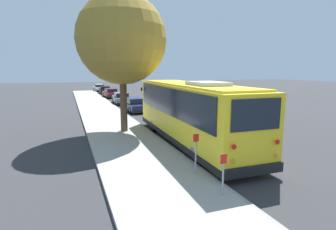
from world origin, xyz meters
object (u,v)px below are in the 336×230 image
at_px(parked_sedan_maroon, 111,93).
at_px(street_tree, 121,33).
at_px(shuttle_bus, 190,110).
at_px(sign_post_far, 196,153).
at_px(parked_sedan_gray, 121,98).
at_px(parked_sedan_white, 99,88).
at_px(parked_sedan_navy, 134,105).
at_px(sign_post_near, 223,174).
at_px(parked_sedan_black, 105,90).

distance_m(parked_sedan_maroon, street_tree, 22.97).
relative_size(shuttle_bus, sign_post_far, 7.56).
distance_m(parked_sedan_gray, parked_sedan_white, 19.66).
bearing_deg(street_tree, parked_sedan_navy, -17.92).
xyz_separation_m(street_tree, sign_post_near, (-9.79, -1.02, -5.27)).
xyz_separation_m(parked_sedan_black, parked_sedan_white, (6.20, 0.19, 0.01)).
distance_m(parked_sedan_navy, parked_sedan_gray, 6.22).
bearing_deg(parked_sedan_maroon, parked_sedan_gray, 176.81).
relative_size(parked_sedan_black, street_tree, 0.46).
distance_m(parked_sedan_maroon, parked_sedan_black, 5.89).
bearing_deg(parked_sedan_maroon, parked_sedan_white, -2.52).
height_order(parked_sedan_white, street_tree, street_tree).
relative_size(parked_sedan_navy, parked_sedan_white, 1.07).
bearing_deg(parked_sedan_navy, sign_post_far, 171.32).
relative_size(street_tree, sign_post_far, 6.07).
relative_size(parked_sedan_gray, parked_sedan_maroon, 1.04).
distance_m(shuttle_bus, sign_post_far, 4.80).
bearing_deg(parked_sedan_black, street_tree, 176.79).
bearing_deg(sign_post_far, parked_sedan_black, -2.47).
bearing_deg(street_tree, parked_sedan_black, -5.26).
bearing_deg(parked_sedan_gray, sign_post_far, 178.62).
bearing_deg(parked_sedan_gray, parked_sedan_maroon, 3.27).
bearing_deg(shuttle_bus, parked_sedan_white, 2.45).
height_order(parked_sedan_maroon, street_tree, street_tree).
xyz_separation_m(parked_sedan_navy, parked_sedan_gray, (6.22, 0.02, 0.02)).
bearing_deg(street_tree, sign_post_far, -172.68).
xyz_separation_m(parked_sedan_gray, sign_post_far, (-22.57, 1.66, 0.31)).
xyz_separation_m(parked_sedan_navy, parked_sedan_maroon, (13.78, 0.08, 0.01)).
bearing_deg(parked_sedan_white, parked_sedan_navy, 177.94).
xyz_separation_m(parked_sedan_maroon, sign_post_far, (-30.13, 1.60, 0.31)).
bearing_deg(street_tree, parked_sedan_maroon, -6.76).
bearing_deg(parked_sedan_white, shuttle_bus, 177.95).
distance_m(shuttle_bus, parked_sedan_maroon, 25.82).
distance_m(sign_post_near, sign_post_far, 1.82).
xyz_separation_m(parked_sedan_maroon, parked_sedan_white, (12.09, 0.23, 0.01)).
relative_size(parked_sedan_maroon, parked_sedan_white, 1.06).
xyz_separation_m(shuttle_bus, parked_sedan_maroon, (25.79, 0.23, -1.22)).
distance_m(parked_sedan_black, street_tree, 28.69).
xyz_separation_m(parked_sedan_navy, street_tree, (-8.37, 2.71, 5.49)).
bearing_deg(shuttle_bus, street_tree, 39.92).
height_order(street_tree, sign_post_far, street_tree).
bearing_deg(parked_sedan_navy, sign_post_near, 171.90).
relative_size(parked_sedan_navy, parked_sedan_gray, 0.97).
height_order(parked_sedan_navy, parked_sedan_white, parked_sedan_white).
distance_m(parked_sedan_navy, sign_post_far, 16.44).
distance_m(parked_sedan_maroon, sign_post_far, 30.18).
bearing_deg(sign_post_near, parked_sedan_gray, -3.89).
bearing_deg(parked_sedan_gray, parked_sedan_black, 3.27).
height_order(parked_sedan_maroon, parked_sedan_black, parked_sedan_maroon).
distance_m(shuttle_bus, street_tree, 6.29).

